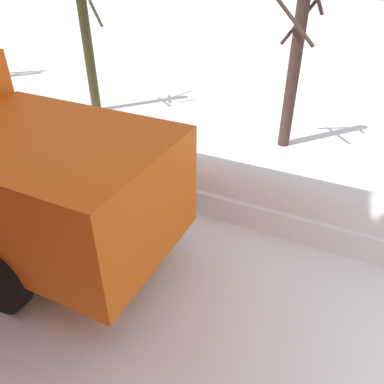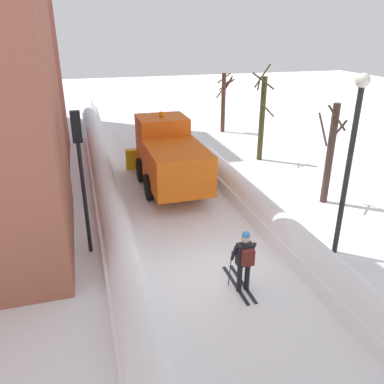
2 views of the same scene
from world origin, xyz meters
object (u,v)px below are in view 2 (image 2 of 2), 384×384
at_px(traffic_light_pole, 80,157).
at_px(street_lamp, 352,147).
at_px(skier, 245,259).
at_px(bare_tree_far, 224,101).
at_px(bare_tree_mid, 262,117).
at_px(plow_truck, 169,155).
at_px(bare_tree_near, 330,153).

xyz_separation_m(traffic_light_pole, street_lamp, (7.47, -2.33, 0.34)).
relative_size(skier, bare_tree_far, 0.46).
bearing_deg(traffic_light_pole, skier, -40.61).
height_order(street_lamp, bare_tree_mid, street_lamp).
xyz_separation_m(traffic_light_pole, bare_tree_mid, (9.25, 6.99, -0.80)).
bearing_deg(traffic_light_pole, bare_tree_mid, 37.09).
relative_size(plow_truck, bare_tree_near, 1.49).
xyz_separation_m(plow_truck, traffic_light_pole, (-3.69, -4.51, 1.65)).
xyz_separation_m(traffic_light_pole, bare_tree_far, (9.51, 13.40, -1.03)).
bearing_deg(street_lamp, bare_tree_far, 82.61).
relative_size(bare_tree_mid, bare_tree_far, 1.27).
distance_m(street_lamp, bare_tree_near, 4.22).
height_order(bare_tree_near, bare_tree_mid, bare_tree_mid).
height_order(street_lamp, bare_tree_far, street_lamp).
distance_m(bare_tree_mid, bare_tree_far, 6.41).
bearing_deg(skier, bare_tree_near, 39.30).
distance_m(plow_truck, bare_tree_far, 10.65).
xyz_separation_m(skier, bare_tree_far, (5.63, 16.73, 1.09)).
distance_m(skier, bare_tree_near, 7.19).
height_order(bare_tree_mid, bare_tree_far, bare_tree_mid).
relative_size(plow_truck, street_lamp, 1.09).
relative_size(traffic_light_pole, bare_tree_mid, 0.90).
bearing_deg(skier, traffic_light_pole, 139.39).
bearing_deg(plow_truck, bare_tree_far, 56.77).
relative_size(traffic_light_pole, street_lamp, 0.81).
distance_m(skier, traffic_light_pole, 5.54).
distance_m(bare_tree_near, bare_tree_mid, 5.83).
xyz_separation_m(plow_truck, street_lamp, (3.79, -6.84, 1.99)).
height_order(street_lamp, bare_tree_near, street_lamp).
relative_size(skier, bare_tree_mid, 0.37).
height_order(skier, bare_tree_far, bare_tree_far).
bearing_deg(plow_truck, bare_tree_mid, 24.08).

